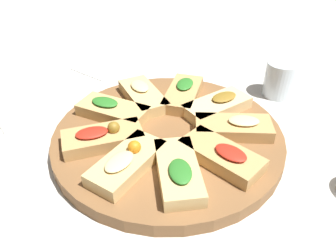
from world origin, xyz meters
The scene contains 13 objects.
ground_plane centered at (0.00, 0.00, 0.00)m, with size 3.00×3.00×0.00m, color silver.
serving_board centered at (0.00, 0.00, 0.01)m, with size 0.43×0.43×0.03m, color brown.
focaccia_slice_0 centered at (-0.06, -0.11, 0.04)m, with size 0.12×0.15×0.03m.
focaccia_slice_1 centered at (0.03, -0.12, 0.04)m, with size 0.09×0.15×0.03m.
focaccia_slice_2 centered at (0.10, -0.07, 0.04)m, with size 0.15×0.13×0.03m.
focaccia_slice_3 centered at (0.12, 0.01, 0.04)m, with size 0.14×0.07×0.03m.
focaccia_slice_4 centered at (0.09, 0.09, 0.04)m, with size 0.14×0.14×0.04m.
focaccia_slice_5 centered at (0.01, 0.12, 0.04)m, with size 0.08×0.15×0.04m.
focaccia_slice_6 centered at (-0.07, 0.10, 0.04)m, with size 0.13×0.15×0.03m.
focaccia_slice_7 centered at (-0.12, 0.03, 0.04)m, with size 0.15×0.10×0.03m.
focaccia_slice_8 centered at (-0.11, -0.05, 0.04)m, with size 0.15×0.12×0.03m.
water_glass centered at (-0.15, -0.28, 0.04)m, with size 0.07×0.07×0.08m, color silver.
napkin_stack centered at (0.32, -0.20, 0.00)m, with size 0.13×0.11×0.01m, color white.
Camera 1 is at (-0.23, 0.44, 0.40)m, focal length 35.00 mm.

